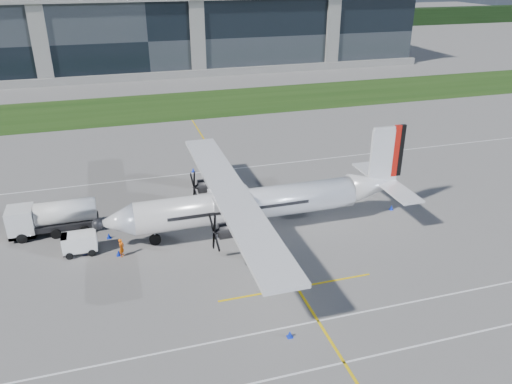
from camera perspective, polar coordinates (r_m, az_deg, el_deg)
The scene contains 16 objects.
ground at distance 78.17m, azimuth -9.64°, elevation 8.14°, with size 400.00×400.00×0.00m, color #62605D.
grass_strip at distance 85.82m, azimuth -10.37°, elevation 9.60°, with size 400.00×18.00×0.04m, color #1A380F.
terminal_building at distance 115.74m, azimuth -12.72°, elevation 17.07°, with size 120.00×20.00×15.00m, color black.
tree_line at distance 175.75m, azimuth -14.36°, elevation 17.91°, with size 400.00×6.00×6.00m, color black.
yellow_taxiway_centerline at distance 51.00m, azimuth -1.71°, elevation -0.73°, with size 0.20×70.00×0.01m, color yellow.
white_lane_line at distance 31.30m, azimuth 4.78°, elevation -19.94°, with size 90.00×0.15×0.01m, color white.
turboprop_aircraft at distance 43.23m, azimuth 0.37°, elevation 0.69°, with size 27.78×28.81×8.64m, color silver, non-canonical shape.
fuel_tanker_truck at distance 47.59m, azimuth -22.82°, elevation -2.82°, with size 7.86×2.55×2.95m, color silver, non-canonical shape.
baggage_tug at distance 43.81m, azimuth -19.48°, elevation -5.57°, with size 2.91×1.75×1.75m, color white, non-canonical shape.
ground_crew_person at distance 42.31m, azimuth -15.13°, elevation -6.02°, with size 0.74×0.53×1.83m, color #F25907.
safety_cone_nose_port at distance 42.80m, azimuth -15.43°, elevation -6.72°, with size 0.36×0.36×0.50m, color #0A26BA.
safety_cone_fwd at distance 43.85m, azimuth -19.01°, elevation -6.42°, with size 0.36×0.36×0.50m, color #0A26BA.
safety_cone_stbdwing at distance 57.80m, azimuth -7.21°, elevation 2.52°, with size 0.36×0.36×0.50m, color #0A26BA.
safety_cone_portwing at distance 33.39m, azimuth 3.89°, elevation -15.89°, with size 0.36×0.36×0.50m, color #0A26BA.
safety_cone_tail at distance 50.33m, azimuth 15.20°, elevation -1.70°, with size 0.36×0.36×0.50m, color #0A26BA.
safety_cone_nose_stbd at distance 45.57m, azimuth -16.47°, elevation -4.80°, with size 0.36×0.36×0.50m, color #0A26BA.
Camera 1 is at (-8.66, -34.50, 22.00)m, focal length 35.00 mm.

